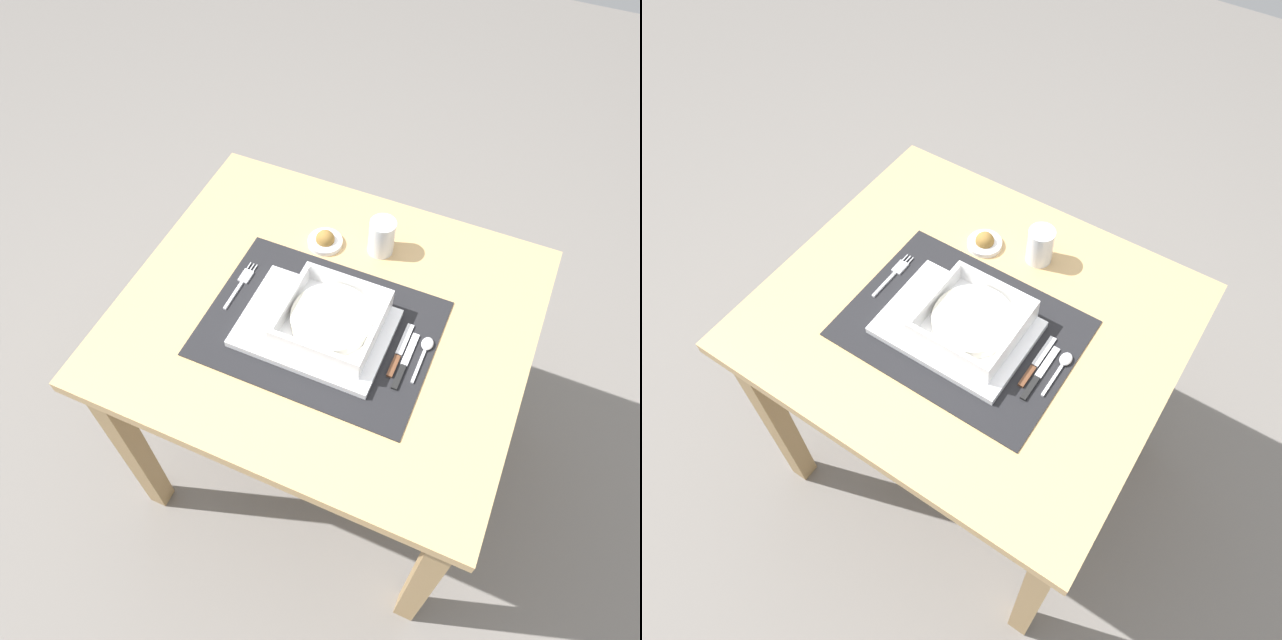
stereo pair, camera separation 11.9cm
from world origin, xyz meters
The scene contains 11 objects.
ground_plane centered at (0.00, 0.00, 0.00)m, with size 6.00×6.00×0.00m, color slate.
dining_table centered at (0.00, 0.00, 0.60)m, with size 0.84×0.74×0.71m.
placemat centered at (0.01, -0.04, 0.71)m, with size 0.47×0.34×0.00m, color black.
serving_plate centered at (0.00, -0.05, 0.72)m, with size 0.30×0.22×0.02m, color white.
porridge_bowl centered at (0.03, -0.04, 0.74)m, with size 0.19×0.19×0.05m.
fork centered at (-0.20, 0.00, 0.71)m, with size 0.02×0.13×0.00m.
spoon centered at (0.22, -0.01, 0.71)m, with size 0.02×0.11×0.01m.
butter_knife centered at (0.19, -0.06, 0.71)m, with size 0.01×0.14×0.01m.
bread_knife centered at (0.17, -0.04, 0.71)m, with size 0.01×0.13×0.01m.
drinking_glass centered at (0.04, 0.21, 0.75)m, with size 0.06×0.06×0.09m.
condiment_saucer centered at (-0.08, 0.18, 0.72)m, with size 0.08×0.08×0.04m.
Camera 2 is at (0.39, -0.62, 1.73)m, focal length 34.02 mm.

